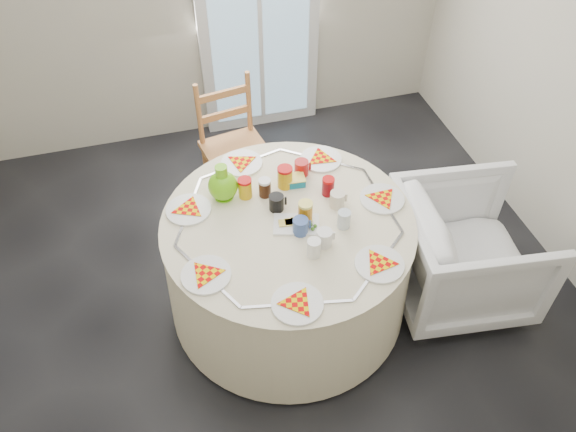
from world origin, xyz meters
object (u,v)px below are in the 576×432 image
object	(u,v)px
armchair	(465,251)
green_pitcher	(223,183)
table	(288,264)
wooden_chair	(236,152)

from	to	relation	value
armchair	green_pitcher	size ratio (longest dim) A/B	3.72
armchair	green_pitcher	world-z (taller)	green_pitcher
table	wooden_chair	bearing A→B (deg)	95.39
table	green_pitcher	world-z (taller)	green_pitcher
armchair	wooden_chair	bearing A→B (deg)	50.64
wooden_chair	armchair	world-z (taller)	wooden_chair
table	green_pitcher	distance (m)	0.66
armchair	green_pitcher	bearing A→B (deg)	77.13
wooden_chair	green_pitcher	size ratio (longest dim) A/B	4.35
table	wooden_chair	xyz separation A→B (m)	(-0.10, 1.05, 0.09)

